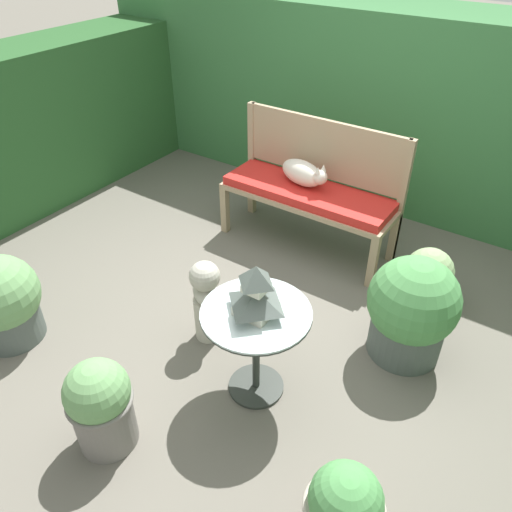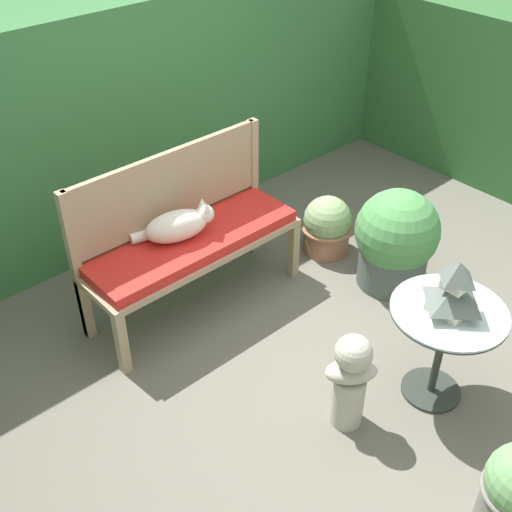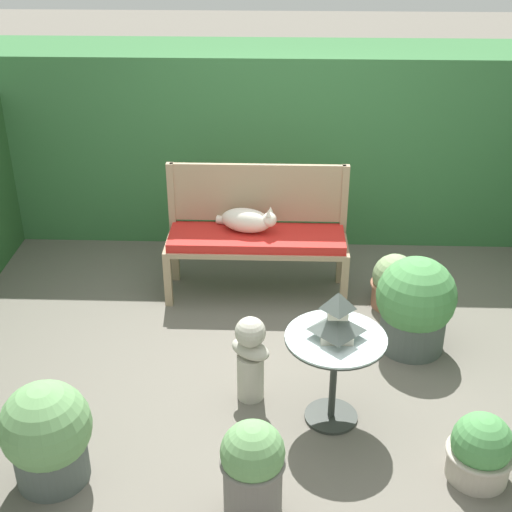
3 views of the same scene
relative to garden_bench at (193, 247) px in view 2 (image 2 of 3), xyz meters
name	(u,v)px [view 2 (image 2 of 3)]	position (x,y,z in m)	size (l,w,h in m)	color
ground	(328,364)	(0.24, -0.99, -0.47)	(30.00, 30.00, 0.00)	#666056
foliage_hedge_back	(106,113)	(0.24, 1.36, 0.40)	(6.40, 0.90, 1.73)	#38703D
garden_bench	(193,247)	(0.00, 0.00, 0.00)	(1.46, 0.48, 0.55)	tan
bench_backrest	(170,196)	(0.00, 0.22, 0.28)	(1.46, 0.06, 1.05)	tan
cat	(178,225)	(-0.08, 0.04, 0.18)	(0.50, 0.33, 0.23)	silver
patio_table	(445,329)	(0.53, -1.53, 0.02)	(0.62, 0.62, 0.63)	#2D332D
pagoda_birdhouse	(454,291)	(0.53, -1.53, 0.29)	(0.26, 0.26, 0.31)	beige
garden_bust	(350,378)	(0.01, -1.34, -0.14)	(0.32, 0.29, 0.62)	#B7B2A3
potted_plant_table_near	(396,240)	(1.16, -0.72, -0.11)	(0.57, 0.57, 0.72)	#4C5651
potted_plant_bench_right	(327,226)	(1.10, -0.15, -0.26)	(0.38, 0.38, 0.45)	#9E664C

